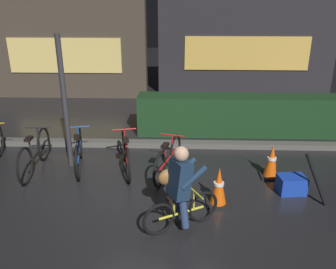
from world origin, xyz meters
name	(u,v)px	position (x,y,z in m)	size (l,w,h in m)	color
ground_plane	(154,199)	(0.00, 0.00, 0.00)	(40.00, 40.00, 0.00)	black
sidewalk_curb	(161,144)	(0.00, 2.20, 0.06)	(12.00, 0.24, 0.12)	#56544F
hedge_row	(238,115)	(1.80, 3.10, 0.47)	(4.80, 0.70, 0.94)	#19381C
storefront_left	(65,31)	(-3.30, 6.50, 2.13)	(5.18, 0.54, 4.29)	#42382D
storefront_right	(247,30)	(2.61, 7.20, 2.14)	(5.91, 0.54, 4.29)	#262328
street_post	(65,104)	(-1.72, 1.20, 1.25)	(0.10, 0.10, 2.49)	#2D2D33
parked_bike_left_mid	(35,153)	(-2.30, 0.96, 0.35)	(0.46, 1.68, 0.77)	black
parked_bike_center_left	(79,151)	(-1.52, 1.12, 0.34)	(0.49, 1.59, 0.75)	black
parked_bike_center_right	(126,154)	(-0.61, 1.04, 0.34)	(0.49, 1.57, 0.74)	black
parked_bike_right_mid	(168,158)	(0.19, 0.89, 0.32)	(0.53, 1.46, 0.70)	black
traffic_cone_near	(219,187)	(1.01, -0.10, 0.31)	(0.36, 0.36, 0.63)	black
traffic_cone_far	(272,161)	(2.06, 0.86, 0.31)	(0.36, 0.36, 0.63)	black
blue_crate	(291,184)	(2.27, 0.30, 0.15)	(0.44, 0.32, 0.30)	#193DB7
cyclist	(179,188)	(0.40, -0.72, 0.63)	(1.06, 0.61, 1.25)	black
closed_umbrella	(316,179)	(2.55, 0.05, 0.39)	(0.05, 0.05, 0.85)	black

